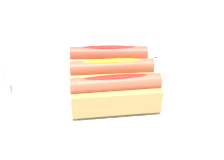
% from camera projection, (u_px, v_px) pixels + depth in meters
% --- Properties ---
extents(ground_plane, '(2.40, 2.40, 0.00)m').
position_uv_depth(ground_plane, '(109.00, 106.00, 0.60)').
color(ground_plane, white).
extents(serving_bowl, '(0.32, 0.32, 0.03)m').
position_uv_depth(serving_bowl, '(112.00, 95.00, 0.60)').
color(serving_bowl, silver).
rests_on(serving_bowl, ground_plane).
extents(hotdog_front, '(0.16, 0.07, 0.06)m').
position_uv_depth(hotdog_front, '(109.00, 62.00, 0.62)').
color(hotdog_front, '#DBB270').
rests_on(hotdog_front, serving_bowl).
extents(hotdog_back, '(0.16, 0.08, 0.06)m').
position_uv_depth(hotdog_back, '(112.00, 76.00, 0.58)').
color(hotdog_back, tan).
rests_on(hotdog_back, serving_bowl).
extents(hotdog_side, '(0.16, 0.08, 0.06)m').
position_uv_depth(hotdog_side, '(116.00, 93.00, 0.53)').
color(hotdog_side, tan).
rests_on(hotdog_side, serving_bowl).
extents(chopstick_near, '(0.22, 0.04, 0.01)m').
position_uv_depth(chopstick_near, '(113.00, 52.00, 0.79)').
color(chopstick_near, black).
rests_on(chopstick_near, ground_plane).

